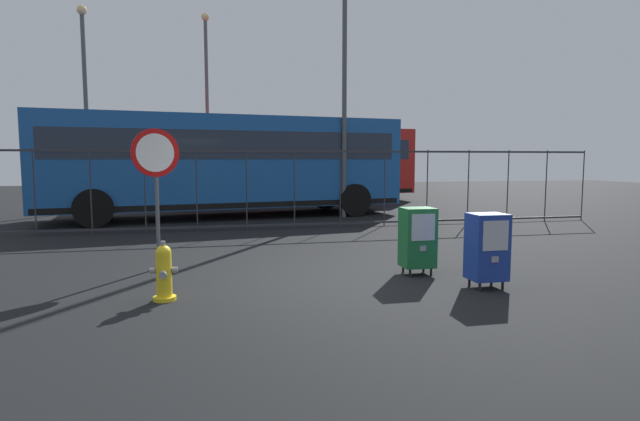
% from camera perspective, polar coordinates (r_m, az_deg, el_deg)
% --- Properties ---
extents(ground_plane, '(60.00, 60.00, 0.00)m').
position_cam_1_polar(ground_plane, '(7.36, -0.31, -7.96)').
color(ground_plane, black).
extents(fire_hydrant, '(0.33, 0.32, 0.75)m').
position_cam_1_polar(fire_hydrant, '(6.62, -17.12, -6.68)').
color(fire_hydrant, yellow).
rests_on(fire_hydrant, ground_plane).
extents(newspaper_box_primary, '(0.48, 0.42, 1.02)m').
position_cam_1_polar(newspaper_box_primary, '(7.84, 10.90, -2.98)').
color(newspaper_box_primary, black).
rests_on(newspaper_box_primary, ground_plane).
extents(newspaper_box_secondary, '(0.48, 0.42, 1.02)m').
position_cam_1_polar(newspaper_box_secondary, '(7.25, 18.24, -3.88)').
color(newspaper_box_secondary, black).
rests_on(newspaper_box_secondary, ground_plane).
extents(stop_sign, '(0.71, 0.31, 2.23)m').
position_cam_1_polar(stop_sign, '(8.43, -17.94, 4.49)').
color(stop_sign, '#4C4F54').
rests_on(stop_sign, ground_plane).
extents(fence_barrier, '(18.03, 0.04, 2.00)m').
position_cam_1_polar(fence_barrier, '(12.76, -5.56, 2.46)').
color(fence_barrier, '#2D2D33').
rests_on(fence_barrier, ground_plane).
extents(bus_near, '(10.75, 4.02, 3.00)m').
position_cam_1_polar(bus_near, '(15.66, -10.41, 5.53)').
color(bus_near, '#19519E').
rests_on(bus_near, ground_plane).
extents(bus_far, '(10.73, 3.82, 3.00)m').
position_cam_1_polar(bus_far, '(20.76, -3.87, 5.64)').
color(bus_far, red).
rests_on(bus_far, ground_plane).
extents(street_light_near_left, '(0.32, 0.32, 8.27)m').
position_cam_1_polar(street_light_near_left, '(15.65, 2.77, 16.69)').
color(street_light_near_left, '#4C4F54').
rests_on(street_light_near_left, ground_plane).
extents(street_light_near_right, '(0.32, 0.32, 6.76)m').
position_cam_1_polar(street_light_near_right, '(18.95, -24.83, 11.88)').
color(street_light_near_right, '#4C4F54').
rests_on(street_light_near_right, ground_plane).
extents(street_light_far_left, '(0.32, 0.32, 7.53)m').
position_cam_1_polar(street_light_far_left, '(21.41, -12.58, 12.56)').
color(street_light_far_left, '#4C4F54').
rests_on(street_light_far_left, ground_plane).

